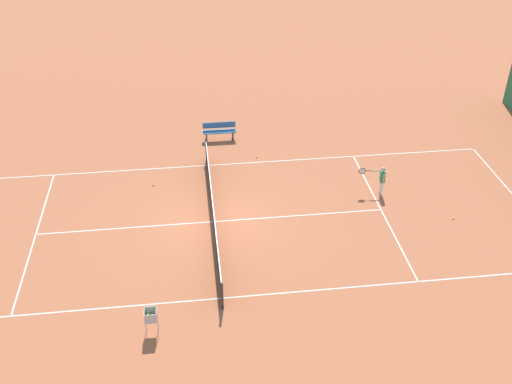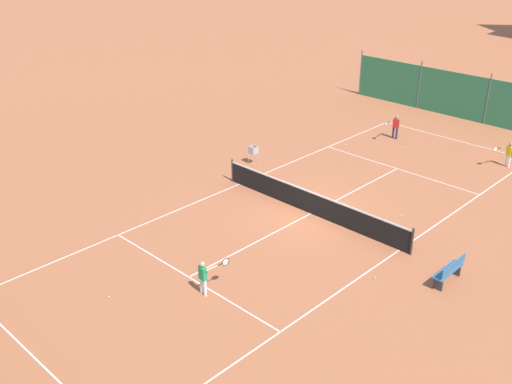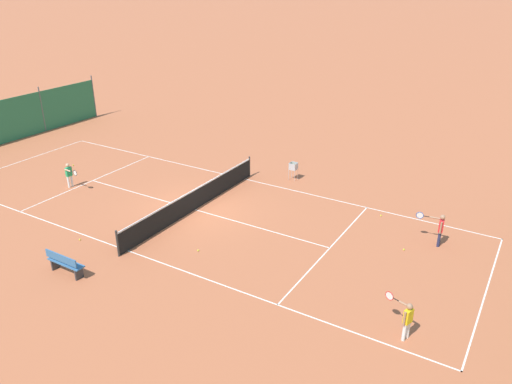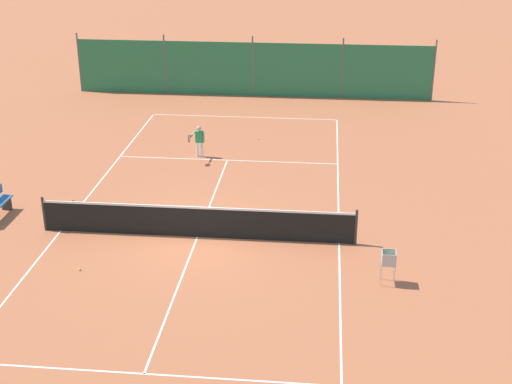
{
  "view_description": "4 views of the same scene",
  "coord_description": "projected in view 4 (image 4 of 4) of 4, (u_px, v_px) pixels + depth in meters",
  "views": [
    {
      "loc": [
        -17.97,
        0.61,
        13.11
      ],
      "look_at": [
        0.29,
        -1.63,
        1.0
      ],
      "focal_mm": 42.0,
      "sensor_mm": 36.0,
      "label": 1
    },
    {
      "loc": [
        13.28,
        -16.89,
        11.1
      ],
      "look_at": [
        -1.68,
        -1.45,
        0.9
      ],
      "focal_mm": 42.0,
      "sensor_mm": 36.0,
      "label": 2
    },
    {
      "loc": [
        15.45,
        12.45,
        9.61
      ],
      "look_at": [
        -1.39,
        2.29,
        0.84
      ],
      "focal_mm": 35.0,
      "sensor_mm": 36.0,
      "label": 3
    },
    {
      "loc": [
        -3.53,
        18.28,
        9.3
      ],
      "look_at": [
        -1.55,
        -1.61,
        0.8
      ],
      "focal_mm": 50.0,
      "sensor_mm": 36.0,
      "label": 4
    }
  ],
  "objects": [
    {
      "name": "tennis_ball_by_net_left",
      "position": [
        80.0,
        269.0,
        18.86
      ],
      "size": [
        0.07,
        0.07,
        0.07
      ],
      "primitive_type": "sphere",
      "color": "#CCE033",
      "rests_on": "ground"
    },
    {
      "name": "tennis_ball_far_corner",
      "position": [
        258.0,
        139.0,
        28.76
      ],
      "size": [
        0.07,
        0.07,
        0.07
      ],
      "primitive_type": "sphere",
      "color": "#CCE033",
      "rests_on": "ground"
    },
    {
      "name": "tennis_ball_alley_left",
      "position": [
        73.0,
        200.0,
        23.08
      ],
      "size": [
        0.07,
        0.07,
        0.07
      ],
      "primitive_type": "sphere",
      "color": "#CCE033",
      "rests_on": "ground"
    },
    {
      "name": "tennis_net",
      "position": [
        197.0,
        221.0,
        20.51
      ],
      "size": [
        9.18,
        0.08,
        1.06
      ],
      "color": "#2D2D2D",
      "rests_on": "ground"
    },
    {
      "name": "windscreen_fence_near",
      "position": [
        253.0,
        69.0,
        34.38
      ],
      "size": [
        17.28,
        0.08,
        2.9
      ],
      "color": "#2D754C",
      "rests_on": "ground"
    },
    {
      "name": "ground_plane",
      "position": [
        197.0,
        237.0,
        20.7
      ],
      "size": [
        600.0,
        600.0,
        0.0
      ],
      "primitive_type": "plane",
      "color": "#B7603D"
    },
    {
      "name": "court_line_markings",
      "position": [
        197.0,
        237.0,
        20.7
      ],
      "size": [
        8.25,
        23.85,
        0.01
      ],
      "color": "white",
      "rests_on": "ground"
    },
    {
      "name": "ball_hopper",
      "position": [
        389.0,
        260.0,
        18.03
      ],
      "size": [
        0.36,
        0.36,
        0.89
      ],
      "color": "#B7B7BC",
      "rests_on": "ground"
    },
    {
      "name": "player_near_baseline",
      "position": [
        199.0,
        139.0,
        26.62
      ],
      "size": [
        0.46,
        1.0,
        1.21
      ],
      "color": "white",
      "rests_on": "ground"
    }
  ]
}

